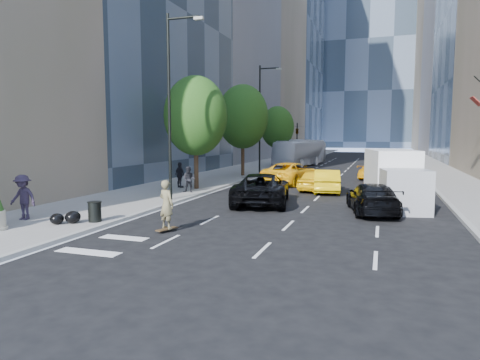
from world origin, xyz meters
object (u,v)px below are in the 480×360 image
(black_sedan_lincoln, at_px, (262,189))
(city_bus, at_px, (301,153))
(skateboarder, at_px, (166,208))
(trash_can, at_px, (95,212))
(black_sedan_mercedes, at_px, (372,198))
(box_truck, at_px, (395,178))

(black_sedan_lincoln, distance_m, city_bus, 29.47)
(skateboarder, relative_size, trash_can, 2.35)
(black_sedan_mercedes, bearing_deg, box_truck, -122.60)
(black_sedan_lincoln, xyz_separation_m, black_sedan_mercedes, (5.74, -0.95, -0.12))
(trash_can, bearing_deg, box_truck, 37.53)
(box_truck, bearing_deg, city_bus, 98.71)
(black_sedan_mercedes, xyz_separation_m, trash_can, (-10.80, -6.51, -0.17))
(city_bus, relative_size, trash_can, 14.33)
(skateboarder, height_order, trash_can, skateboarder)
(black_sedan_lincoln, xyz_separation_m, city_bus, (-3.26, 29.28, 0.76))
(black_sedan_mercedes, distance_m, city_bus, 31.55)
(city_bus, bearing_deg, black_sedan_mercedes, -63.25)
(skateboarder, xyz_separation_m, black_sedan_mercedes, (7.40, 6.66, -0.22))
(skateboarder, distance_m, black_sedan_mercedes, 9.96)
(black_sedan_lincoln, distance_m, black_sedan_mercedes, 5.82)
(black_sedan_lincoln, distance_m, box_truck, 6.99)
(black_sedan_lincoln, relative_size, box_truck, 0.94)
(city_bus, height_order, box_truck, city_bus)
(black_sedan_lincoln, distance_m, trash_can, 9.02)
(black_sedan_mercedes, height_order, trash_can, black_sedan_mercedes)
(black_sedan_lincoln, height_order, black_sedan_mercedes, black_sedan_lincoln)
(black_sedan_lincoln, bearing_deg, trash_can, 45.59)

